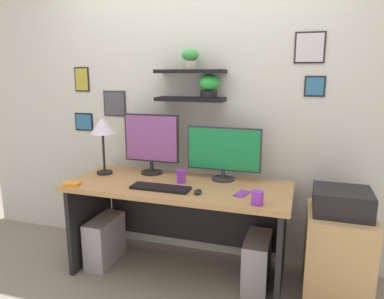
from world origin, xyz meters
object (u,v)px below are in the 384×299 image
Objects in this scene: monitor_right at (224,152)px; computer_tower_right at (257,262)px; monitor_left at (151,142)px; computer_mouse at (198,192)px; scissors_tray at (72,184)px; computer_tower_left at (105,240)px; desk_lamp at (102,129)px; coffee_mug at (257,198)px; printer at (342,201)px; drawer_cabinet at (337,255)px; cell_phone at (242,194)px; keyboard at (161,188)px; desk at (180,207)px; pen_cup at (181,176)px.

computer_tower_right is at bearing -33.04° from monitor_right.
computer_mouse is at bearing -36.61° from monitor_left.
scissors_tray is 0.30× the size of computer_tower_right.
computer_tower_left reaches higher than computer_tower_right.
desk_lamp reaches higher than monitor_right.
coffee_mug reaches higher than printer.
drawer_cabinet is 1.84m from computer_tower_left.
cell_phone is 1.17× the size of scissors_tray.
keyboard is 0.75m from desk_lamp.
computer_mouse is at bearing 168.92° from coffee_mug.
printer reaches higher than cell_phone.
desk_lamp is 1.91m from printer.
cell_phone is at bearing -166.78° from drawer_cabinet.
coffee_mug is (0.64, -0.31, 0.25)m from desk.
desk_lamp is at bearing 165.81° from coffee_mug.
coffee_mug is 0.22× the size of computer_tower_left.
desk_lamp is at bearing 179.50° from printer.
pen_cup is (-0.62, 0.29, 0.01)m from coffee_mug.
drawer_cabinet is at bearing 9.88° from keyboard.
desk reaches higher than computer_tower_right.
desk is 0.56m from monitor_right.
desk_lamp reaches higher than scissors_tray.
computer_mouse is 0.14× the size of drawer_cabinet.
monitor_right is 5.90× the size of pen_cup.
desk_lamp is 4.79× the size of pen_cup.
coffee_mug reaches higher than computer_tower_right.
computer_mouse is at bearing -46.79° from desk.
desk is 0.91m from desk_lamp.
coffee_mug is 0.63m from printer.
computer_mouse is 1.00m from printer.
scissors_tray reaches higher than cell_phone.
computer_tower_left is (-0.67, -0.06, -0.60)m from pen_cup.
computer_tower_left is 1.00× the size of computer_tower_right.
coffee_mug reaches higher than drawer_cabinet.
drawer_cabinet is (1.49, -0.15, -0.71)m from monitor_left.
monitor_left is at bearing 121.89° from keyboard.
printer is at bearing 9.88° from keyboard.
scissors_tray is at bearing -157.44° from pen_cup.
desk_lamp reaches higher than drawer_cabinet.
cell_phone is at bearing 14.60° from computer_mouse.
desk_lamp is at bearing 176.93° from computer_tower_right.
monitor_left is 0.51m from keyboard.
scissors_tray is at bearing -169.87° from printer.
desk is at bearing 154.15° from coffee_mug.
drawer_cabinet is at bearing 10.13° from scissors_tray.
monitor_left is 5.59× the size of coffee_mug.
pen_cup reaches higher than computer_tower_left.
pen_cup is 0.83m from scissors_tray.
computer_tower_right is (0.11, 0.10, -0.56)m from cell_phone.
desk is 0.38m from computer_mouse.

